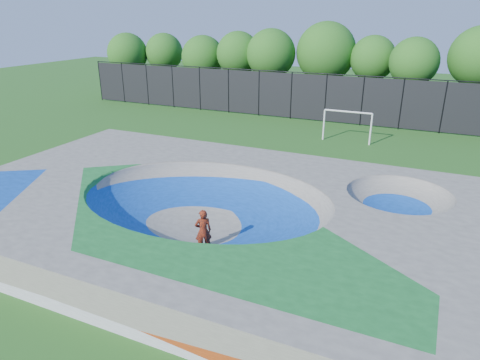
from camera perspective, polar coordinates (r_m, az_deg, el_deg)
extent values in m
plane|color=#1E5116|center=(18.72, -4.65, -6.04)|extent=(120.00, 120.00, 0.00)
cube|color=gray|center=(18.39, -4.72, -3.96)|extent=(22.00, 14.00, 1.50)
imported|color=#B5300E|center=(16.39, -4.93, -6.79)|extent=(0.76, 0.72, 1.76)
cube|color=black|center=(16.81, -4.84, -9.35)|extent=(0.71, 0.71, 0.05)
cylinder|color=silver|center=(31.72, 11.12, 7.24)|extent=(0.12, 0.12, 2.20)
cylinder|color=silver|center=(31.16, 17.04, 6.45)|extent=(0.12, 0.12, 2.20)
cylinder|color=silver|center=(31.15, 14.23, 8.82)|extent=(3.30, 0.12, 0.12)
cylinder|color=black|center=(48.37, -18.15, 12.42)|extent=(0.09, 0.09, 4.00)
cylinder|color=black|center=(46.43, -15.32, 12.38)|extent=(0.09, 0.09, 4.00)
cylinder|color=black|center=(44.60, -12.25, 12.31)|extent=(0.09, 0.09, 4.00)
cylinder|color=black|center=(42.91, -8.94, 12.19)|extent=(0.09, 0.09, 4.00)
cylinder|color=black|center=(41.36, -5.36, 12.02)|extent=(0.09, 0.09, 4.00)
cylinder|color=black|center=(39.98, -1.54, 11.78)|extent=(0.09, 0.09, 4.00)
cylinder|color=black|center=(38.78, 2.54, 11.48)|extent=(0.09, 0.09, 4.00)
cylinder|color=black|center=(37.79, 6.84, 11.09)|extent=(0.09, 0.09, 4.00)
cylinder|color=black|center=(37.01, 11.34, 10.62)|extent=(0.09, 0.09, 4.00)
cylinder|color=black|center=(36.46, 15.98, 10.07)|extent=(0.09, 0.09, 4.00)
cylinder|color=black|center=(36.15, 20.72, 9.43)|extent=(0.09, 0.09, 4.00)
cylinder|color=black|center=(36.09, 25.48, 8.73)|extent=(0.09, 0.09, 4.00)
cube|color=black|center=(37.01, 11.34, 10.62)|extent=(48.00, 0.03, 3.80)
cylinder|color=black|center=(36.71, 11.57, 13.69)|extent=(48.00, 0.08, 0.08)
cylinder|color=#4F3E27|center=(51.25, -14.45, 12.60)|extent=(0.44, 0.44, 2.88)
sphere|color=#215B18|center=(50.91, -14.78, 16.03)|extent=(4.38, 4.38, 4.38)
cylinder|color=#4F3E27|center=(50.56, -9.85, 12.96)|extent=(0.44, 0.44, 3.10)
sphere|color=#215B18|center=(50.22, -10.08, 16.44)|extent=(4.10, 4.10, 4.10)
cylinder|color=#4F3E27|center=(47.53, -4.86, 12.39)|extent=(0.44, 0.44, 2.63)
sphere|color=#215B18|center=(47.16, -4.97, 16.00)|extent=(4.51, 4.51, 4.51)
cylinder|color=#4F3E27|center=(44.98, -0.25, 12.38)|extent=(0.44, 0.44, 3.27)
sphere|color=#215B18|center=(44.60, -0.26, 16.52)|extent=(4.32, 4.32, 4.32)
cylinder|color=#4F3E27|center=(43.38, 4.02, 11.98)|extent=(0.44, 0.44, 3.24)
sphere|color=#215B18|center=(42.96, 4.14, 16.44)|extent=(4.71, 4.71, 4.71)
cylinder|color=#4F3E27|center=(43.36, 11.04, 11.57)|extent=(0.44, 0.44, 3.13)
sphere|color=#215B18|center=(42.93, 11.40, 16.38)|extent=(5.58, 5.58, 5.58)
cylinder|color=#4F3E27|center=(42.27, 16.83, 10.96)|extent=(0.44, 0.44, 3.33)
sphere|color=#215B18|center=(41.87, 17.30, 15.24)|extent=(4.05, 4.05, 4.05)
cylinder|color=#4F3E27|center=(40.00, 21.55, 9.87)|extent=(0.44, 0.44, 3.35)
sphere|color=#215B18|center=(39.58, 22.18, 14.39)|extent=(4.03, 4.03, 4.03)
cylinder|color=#4F3E27|center=(42.12, 28.51, 9.35)|extent=(0.44, 0.44, 3.41)
sphere|color=#215B18|center=(41.69, 29.39, 14.13)|extent=(5.00, 5.00, 5.00)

